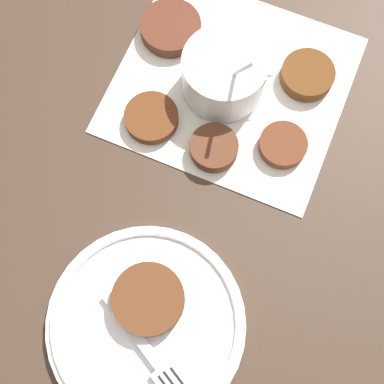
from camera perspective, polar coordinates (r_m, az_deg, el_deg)
name	(u,v)px	position (r m, az deg, el deg)	size (l,w,h in m)	color
ground_plane	(254,80)	(0.74, 6.66, 11.76)	(4.00, 4.00, 0.00)	#38281E
napkin	(231,84)	(0.73, 4.21, 11.39)	(0.34, 0.32, 0.00)	silver
sauce_bowl	(225,75)	(0.70, 3.51, 12.32)	(0.12, 0.11, 0.13)	silver
fritter_0	(171,28)	(0.76, -2.25, 17.09)	(0.08, 0.08, 0.02)	#4F281B
fritter_1	(152,118)	(0.70, -4.32, 7.88)	(0.07, 0.07, 0.01)	#532C16
fritter_2	(214,148)	(0.68, 2.39, 4.71)	(0.06, 0.06, 0.02)	#502D1C
fritter_3	(283,145)	(0.69, 9.71, 4.96)	(0.06, 0.06, 0.01)	#562C1A
fritter_4	(308,75)	(0.74, 12.23, 12.09)	(0.07, 0.07, 0.02)	#533015
serving_plate	(146,324)	(0.64, -4.88, -13.85)	(0.23, 0.23, 0.02)	silver
fritter_on_plate	(149,299)	(0.62, -4.64, -11.34)	(0.08, 0.08, 0.02)	#512D19
fork	(160,366)	(0.62, -3.45, -18.03)	(0.14, 0.12, 0.00)	silver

